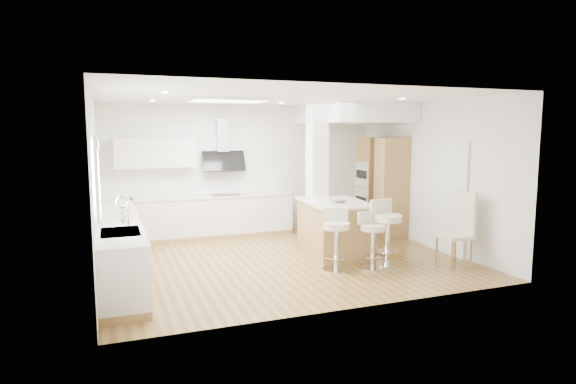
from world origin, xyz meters
name	(u,v)px	position (x,y,z in m)	size (l,w,h in m)	color
ground	(284,260)	(0.00, 0.00, 0.00)	(6.00, 6.00, 0.00)	olive
ceiling	(284,260)	(0.00, 0.00, 0.00)	(6.00, 5.00, 0.02)	white
wall_back	(244,169)	(0.00, 2.50, 1.40)	(6.00, 0.04, 2.80)	white
wall_left	(96,187)	(-3.00, 0.00, 1.40)	(0.04, 5.00, 2.80)	white
wall_right	(429,175)	(3.00, 0.00, 1.40)	(0.04, 5.00, 2.80)	white
skylight	(229,100)	(-0.79, 0.60, 2.77)	(4.10, 2.10, 0.06)	white
window_left	(97,172)	(-2.96, -0.90, 1.69)	(0.06, 1.28, 1.07)	white
doorway_right	(448,199)	(2.97, -0.60, 1.00)	(0.05, 1.00, 2.10)	#4F483E
counter_left	(119,244)	(-2.70, 0.23, 0.46)	(0.63, 4.50, 1.35)	#A57E46
counter_back	(206,205)	(-0.91, 2.22, 0.70)	(3.62, 0.63, 2.50)	#A57E46
pillar	(317,174)	(1.05, 0.95, 1.40)	(0.35, 0.35, 2.80)	white
soffit	(354,114)	(2.10, 1.40, 2.60)	(1.78, 2.20, 0.40)	white
oven_column	(380,186)	(2.68, 1.23, 1.05)	(0.63, 1.21, 2.10)	#A57E46
peninsula	(334,227)	(1.03, 0.10, 0.49)	(1.19, 1.68, 1.04)	#A57E46
bar_stool_a	(336,236)	(0.57, -0.90, 0.56)	(0.59, 0.59, 1.00)	silver
bar_stool_b	(372,237)	(1.15, -1.02, 0.52)	(0.50, 0.50, 0.93)	silver
bar_stool_c	(386,229)	(1.49, -0.92, 0.62)	(0.55, 0.55, 1.10)	silver
dining_chair	(460,226)	(2.62, -1.37, 0.66)	(0.49, 0.49, 1.24)	beige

